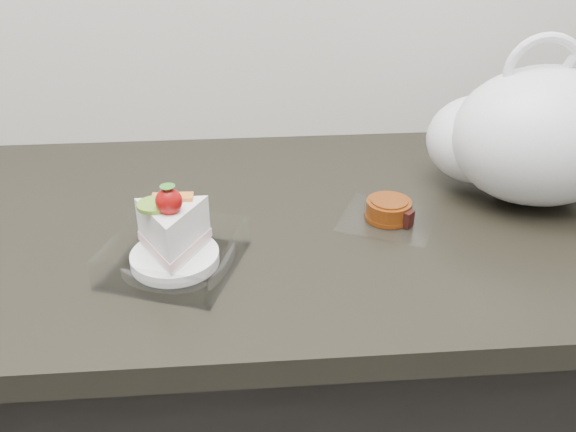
{
  "coord_description": "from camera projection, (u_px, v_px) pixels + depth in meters",
  "views": [
    {
      "loc": [
        0.07,
        0.84,
        1.39
      ],
      "look_at": [
        0.13,
        1.62,
        0.94
      ],
      "focal_mm": 40.0,
      "sensor_mm": 36.0,
      "label": 1
    }
  ],
  "objects": [
    {
      "name": "plastic_bag",
      "position": [
        531.0,
        135.0,
        0.99
      ],
      "size": [
        0.36,
        0.31,
        0.27
      ],
      "rotation": [
        0.0,
        0.0,
        -0.34
      ],
      "color": "white",
      "rests_on": "counter"
    },
    {
      "name": "mooncake_wrap",
      "position": [
        389.0,
        211.0,
        0.97
      ],
      "size": [
        0.18,
        0.17,
        0.03
      ],
      "rotation": [
        0.0,
        0.0,
        -0.25
      ],
      "color": "white",
      "rests_on": "counter"
    },
    {
      "name": "counter",
      "position": [
        214.0,
        425.0,
        1.2
      ],
      "size": [
        2.04,
        0.64,
        0.9
      ],
      "color": "black",
      "rests_on": "ground"
    },
    {
      "name": "cake_tray",
      "position": [
        173.0,
        244.0,
        0.85
      ],
      "size": [
        0.21,
        0.21,
        0.13
      ],
      "rotation": [
        0.0,
        0.0,
        -0.35
      ],
      "color": "white",
      "rests_on": "counter"
    }
  ]
}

